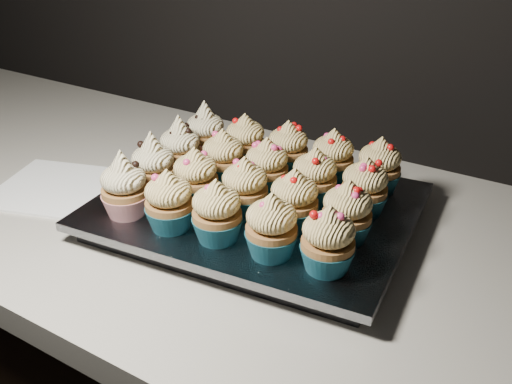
# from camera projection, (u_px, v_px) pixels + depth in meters

# --- Properties ---
(worktop) EXTENTS (2.44, 0.64, 0.04)m
(worktop) POSITION_uv_depth(u_px,v_px,m) (236.00, 223.00, 0.85)
(worktop) COLOR beige
(worktop) RESTS_ON cabinet
(napkin) EXTENTS (0.21, 0.21, 0.00)m
(napkin) POSITION_uv_depth(u_px,v_px,m) (54.00, 187.00, 0.90)
(napkin) COLOR white
(napkin) RESTS_ON worktop
(baking_tray) EXTENTS (0.42, 0.34, 0.02)m
(baking_tray) POSITION_uv_depth(u_px,v_px,m) (256.00, 216.00, 0.81)
(baking_tray) COLOR black
(baking_tray) RESTS_ON worktop
(foil_lining) EXTENTS (0.46, 0.37, 0.01)m
(foil_lining) POSITION_uv_depth(u_px,v_px,m) (256.00, 206.00, 0.80)
(foil_lining) COLOR silver
(foil_lining) RESTS_ON baking_tray
(cupcake_0) EXTENTS (0.06, 0.06, 0.10)m
(cupcake_0) POSITION_uv_depth(u_px,v_px,m) (124.00, 188.00, 0.75)
(cupcake_0) COLOR #A91721
(cupcake_0) RESTS_ON foil_lining
(cupcake_1) EXTENTS (0.06, 0.06, 0.08)m
(cupcake_1) POSITION_uv_depth(u_px,v_px,m) (169.00, 202.00, 0.72)
(cupcake_1) COLOR #16586A
(cupcake_1) RESTS_ON foil_lining
(cupcake_2) EXTENTS (0.06, 0.06, 0.08)m
(cupcake_2) POSITION_uv_depth(u_px,v_px,m) (217.00, 213.00, 0.70)
(cupcake_2) COLOR #16586A
(cupcake_2) RESTS_ON foil_lining
(cupcake_3) EXTENTS (0.06, 0.06, 0.08)m
(cupcake_3) POSITION_uv_depth(u_px,v_px,m) (271.00, 227.00, 0.67)
(cupcake_3) COLOR #16586A
(cupcake_3) RESTS_ON foil_lining
(cupcake_4) EXTENTS (0.06, 0.06, 0.08)m
(cupcake_4) POSITION_uv_depth(u_px,v_px,m) (328.00, 241.00, 0.64)
(cupcake_4) COLOR #16586A
(cupcake_4) RESTS_ON foil_lining
(cupcake_5) EXTENTS (0.06, 0.06, 0.10)m
(cupcake_5) POSITION_uv_depth(u_px,v_px,m) (153.00, 167.00, 0.80)
(cupcake_5) COLOR #A91721
(cupcake_5) RESTS_ON foil_lining
(cupcake_6) EXTENTS (0.06, 0.06, 0.08)m
(cupcake_6) POSITION_uv_depth(u_px,v_px,m) (196.00, 178.00, 0.78)
(cupcake_6) COLOR #16586A
(cupcake_6) RESTS_ON foil_lining
(cupcake_7) EXTENTS (0.06, 0.06, 0.08)m
(cupcake_7) POSITION_uv_depth(u_px,v_px,m) (245.00, 189.00, 0.75)
(cupcake_7) COLOR #16586A
(cupcake_7) RESTS_ON foil_lining
(cupcake_8) EXTENTS (0.06, 0.06, 0.08)m
(cupcake_8) POSITION_uv_depth(u_px,v_px,m) (294.00, 201.00, 0.72)
(cupcake_8) COLOR #16586A
(cupcake_8) RESTS_ON foil_lining
(cupcake_9) EXTENTS (0.06, 0.06, 0.08)m
(cupcake_9) POSITION_uv_depth(u_px,v_px,m) (347.00, 213.00, 0.69)
(cupcake_9) COLOR #16586A
(cupcake_9) RESTS_ON foil_lining
(cupcake_10) EXTENTS (0.06, 0.06, 0.10)m
(cupcake_10) POSITION_uv_depth(u_px,v_px,m) (180.00, 149.00, 0.86)
(cupcake_10) COLOR #A91721
(cupcake_10) RESTS_ON foil_lining
(cupcake_11) EXTENTS (0.06, 0.06, 0.08)m
(cupcake_11) POSITION_uv_depth(u_px,v_px,m) (223.00, 158.00, 0.84)
(cupcake_11) COLOR #16586A
(cupcake_11) RESTS_ON foil_lining
(cupcake_12) EXTENTS (0.06, 0.06, 0.08)m
(cupcake_12) POSITION_uv_depth(u_px,v_px,m) (267.00, 167.00, 0.81)
(cupcake_12) COLOR #16586A
(cupcake_12) RESTS_ON foil_lining
(cupcake_13) EXTENTS (0.06, 0.06, 0.08)m
(cupcake_13) POSITION_uv_depth(u_px,v_px,m) (314.00, 178.00, 0.78)
(cupcake_13) COLOR #16586A
(cupcake_13) RESTS_ON foil_lining
(cupcake_14) EXTENTS (0.06, 0.06, 0.08)m
(cupcake_14) POSITION_uv_depth(u_px,v_px,m) (364.00, 188.00, 0.75)
(cupcake_14) COLOR #16586A
(cupcake_14) RESTS_ON foil_lining
(cupcake_15) EXTENTS (0.06, 0.06, 0.10)m
(cupcake_15) POSITION_uv_depth(u_px,v_px,m) (206.00, 133.00, 0.92)
(cupcake_15) COLOR #A91721
(cupcake_15) RESTS_ON foil_lining
(cupcake_16) EXTENTS (0.06, 0.06, 0.08)m
(cupcake_16) POSITION_uv_depth(u_px,v_px,m) (245.00, 141.00, 0.89)
(cupcake_16) COLOR #16586A
(cupcake_16) RESTS_ON foil_lining
(cupcake_17) EXTENTS (0.06, 0.06, 0.08)m
(cupcake_17) POSITION_uv_depth(u_px,v_px,m) (288.00, 149.00, 0.86)
(cupcake_17) COLOR #16586A
(cupcake_17) RESTS_ON foil_lining
(cupcake_18) EXTENTS (0.06, 0.06, 0.08)m
(cupcake_18) POSITION_uv_depth(u_px,v_px,m) (333.00, 158.00, 0.84)
(cupcake_18) COLOR #16586A
(cupcake_18) RESTS_ON foil_lining
(cupcake_19) EXTENTS (0.06, 0.06, 0.08)m
(cupcake_19) POSITION_uv_depth(u_px,v_px,m) (379.00, 167.00, 0.81)
(cupcake_19) COLOR #16586A
(cupcake_19) RESTS_ON foil_lining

